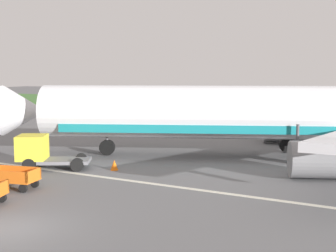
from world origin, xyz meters
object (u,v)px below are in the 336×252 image
object	(u,v)px
service_truck_beside_carts	(40,151)
baggage_cart_far_end	(13,177)
traffic_cone_near_plane	(114,165)
airplane	(271,114)

from	to	relation	value
service_truck_beside_carts	baggage_cart_far_end	bearing A→B (deg)	-61.92
traffic_cone_near_plane	baggage_cart_far_end	bearing A→B (deg)	-105.64
traffic_cone_near_plane	service_truck_beside_carts	bearing A→B (deg)	-155.73
airplane	baggage_cart_far_end	xyz separation A→B (m)	(-8.70, -15.37, -2.45)
airplane	baggage_cart_far_end	size ratio (longest dim) A/B	9.81
baggage_cart_far_end	traffic_cone_near_plane	distance (m)	6.70
baggage_cart_far_end	service_truck_beside_carts	size ratio (longest dim) A/B	0.77
service_truck_beside_carts	traffic_cone_near_plane	xyz separation A→B (m)	(4.23, 1.91, -0.78)
airplane	baggage_cart_far_end	world-z (taller)	airplane
airplane	baggage_cart_far_end	bearing A→B (deg)	-119.51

